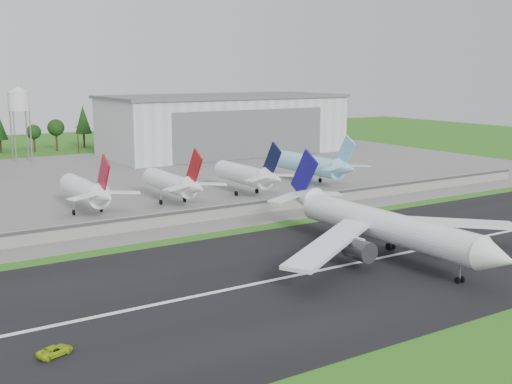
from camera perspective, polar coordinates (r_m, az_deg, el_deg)
ground at (r=104.38m, az=6.36°, el=-8.97°), size 600.00×600.00×0.00m
runway at (r=111.88m, az=3.13°, el=-7.53°), size 320.00×60.00×0.10m
runway_centerline at (r=111.86m, az=3.13°, el=-7.50°), size 220.00×1.00×0.02m
apron at (r=208.78m, az=-14.73°, el=0.68°), size 320.00×150.00×0.10m
blast_fence at (r=148.93m, az=-7.00°, el=-2.28°), size 240.00×0.61×3.50m
hangar_east at (r=278.33m, az=-2.90°, el=6.04°), size 102.00×47.00×25.20m
water_tower at (r=267.62m, az=-20.36°, el=7.77°), size 8.40×8.40×29.40m
utility_poles at (r=285.29m, az=-19.71°, el=3.00°), size 230.00×3.00×12.00m
treeline at (r=299.84m, az=-20.36°, el=3.30°), size 320.00×16.00×22.00m
main_airliner at (r=123.82m, az=11.55°, el=-3.61°), size 57.29×59.03×18.17m
ground_vehicle at (r=85.97m, az=-17.44°, el=-13.30°), size 5.02×3.46×1.27m
parked_jet_red_a at (r=162.87m, az=-14.67°, el=0.08°), size 7.36×31.29×16.52m
parked_jet_red_b at (r=171.27m, az=-7.23°, el=0.80°), size 7.36×31.29×16.35m
parked_jet_navy at (r=182.28m, az=-0.60°, el=1.54°), size 7.36×31.29×16.56m
parked_jet_skyblue at (r=201.74m, az=5.21°, el=2.43°), size 7.36×37.29×16.80m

